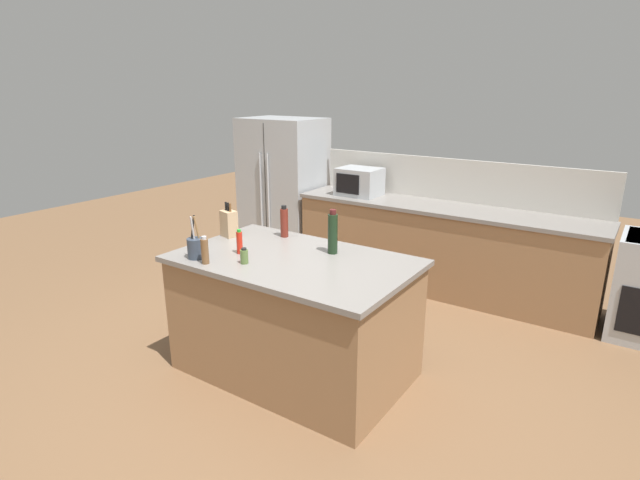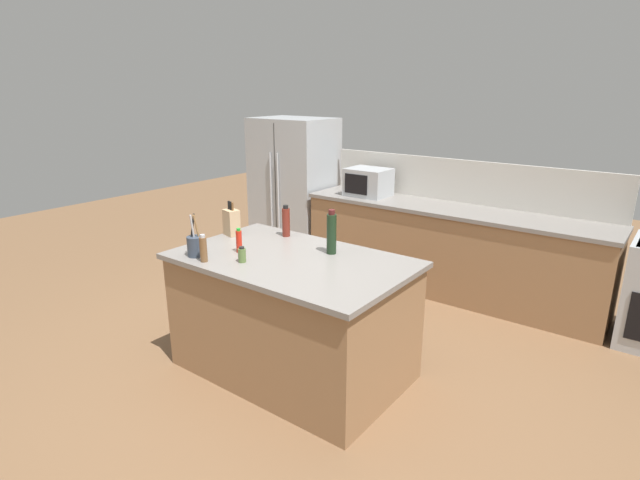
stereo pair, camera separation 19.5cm
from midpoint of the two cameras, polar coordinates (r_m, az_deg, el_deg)
name	(u,v)px [view 1 (the left image)]	position (r m, az deg, el deg)	size (l,w,h in m)	color
ground_plane	(295,370)	(4.09, -4.26, -14.63)	(14.00, 14.00, 0.00)	brown
back_counter_run	(439,248)	(5.51, 12.43, -0.95)	(3.23, 0.66, 0.94)	#936B47
wall_backsplash	(454,180)	(5.63, 14.10, 6.66)	(3.19, 0.03, 0.46)	beige
kitchen_island	(294,316)	(3.86, -4.41, -8.67)	(1.76, 1.09, 0.94)	#936B47
refrigerator	(284,188)	(6.51, -5.06, 5.93)	(1.00, 0.75, 1.77)	#ADB2B7
microwave	(359,182)	(5.78, 3.54, 6.67)	(0.47, 0.39, 0.31)	#ADB2B7
knife_block	(229,223)	(4.25, -11.66, 1.87)	(0.15, 0.13, 0.29)	tan
utensil_crock	(196,247)	(3.78, -15.48, -0.83)	(0.12, 0.12, 0.32)	#333D4C
pepper_grinder	(205,251)	(3.65, -14.53, -1.21)	(0.05, 0.05, 0.20)	brown
hot_sauce_bottle	(240,242)	(3.81, -10.64, -0.26)	(0.04, 0.04, 0.19)	red
wine_bottle	(333,233)	(3.73, -0.03, 0.80)	(0.07, 0.07, 0.34)	black
vinegar_bottle	(284,222)	(4.17, -5.45, 2.03)	(0.07, 0.07, 0.27)	maroon
spice_jar_oregano	(244,256)	(3.60, -10.20, -1.85)	(0.06, 0.06, 0.12)	#567038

